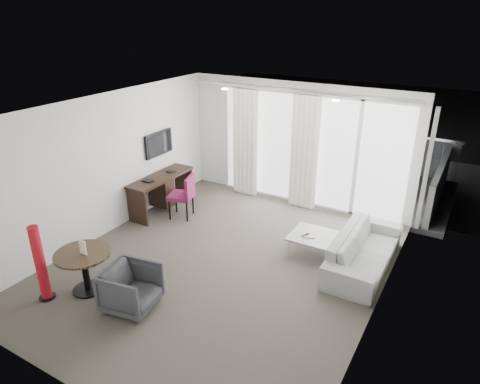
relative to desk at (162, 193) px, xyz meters
The scene contains 28 objects.
floor 2.55m from the desk, 27.76° to the right, with size 5.00×6.00×0.00m, color #474339.
ceiling 3.36m from the desk, 27.76° to the right, with size 5.00×6.00×0.00m, color white.
wall_left 1.52m from the desk, 103.04° to the right, with size 0.00×6.00×2.60m, color silver.
wall_right 4.96m from the desk, 13.93° to the right, with size 0.00×6.00×2.60m, color silver.
wall_front 4.82m from the desk, 61.90° to the right, with size 5.00×0.00×2.60m, color silver.
window_panel 3.22m from the desk, 35.63° to the left, with size 4.00×0.02×2.38m, color white, non-canonical shape.
window_frame 3.21m from the desk, 35.40° to the left, with size 4.10×0.06×2.44m, color white, non-canonical shape.
curtain_left 2.13m from the desk, 56.79° to the left, with size 0.60×0.20×2.38m, color white, non-canonical shape.
curtain_right 3.09m from the desk, 33.61° to the left, with size 0.60×0.20×2.38m, color white, non-canonical shape.
curtain_track 3.46m from the desk, 36.47° to the left, with size 4.80×0.04×0.04m, color #B2B2B7, non-canonical shape.
downlight_a 2.62m from the desk, 17.83° to the left, with size 0.12×0.12×0.02m, color #FFE0B2.
downlight_b 4.10m from the desk, ahead, with size 0.12×0.12×0.02m, color #FFE0B2.
desk is the anchor object (origin of this frame).
tv 1.04m from the desk, 129.26° to the left, with size 0.05×0.80×0.50m, color black, non-canonical shape.
desk_chair 0.56m from the desk, ahead, with size 0.49×0.46×0.90m, color maroon, non-canonical shape.
round_table 2.92m from the desk, 73.29° to the right, with size 0.82×0.82×0.66m, color #362717, non-canonical shape.
menu_card 2.96m from the desk, 72.50° to the right, with size 0.12×0.02×0.22m, color white, non-canonical shape.
red_lamp 3.27m from the desk, 81.97° to the right, with size 0.24×0.24×1.19m, color #A50F1B.
tub_armchair 3.24m from the desk, 58.13° to the right, with size 0.69×0.71×0.65m, color #303035.
coffee_table 3.38m from the desk, ahead, with size 0.74×0.74×0.33m, color gray, non-canonical shape.
remote 3.28m from the desk, ahead, with size 0.04×0.14×0.02m, color black, non-canonical shape.
magazine 3.30m from the desk, ahead, with size 0.24×0.30×0.02m, color gray, non-canonical shape.
sofa 4.28m from the desk, ahead, with size 2.07×0.81×0.61m, color gray.
terrace_slab 4.20m from the desk, 52.77° to the left, with size 5.60×3.00×0.12m, color #4D4D50.
rattan_chair_a 4.66m from the desk, 41.24° to the left, with size 0.59×0.59×0.86m, color brown, non-canonical shape.
rattan_chair_b 5.05m from the desk, 38.50° to the left, with size 0.56×0.56×0.82m, color brown, non-canonical shape.
rattan_table 4.21m from the desk, 38.83° to the left, with size 0.50×0.50×0.50m, color brown, non-canonical shape.
balustrade 5.41m from the desk, 62.11° to the left, with size 5.50×0.06×1.05m, color #B2B2B7, non-canonical shape.
Camera 1 is at (3.32, -5.12, 3.97)m, focal length 32.00 mm.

